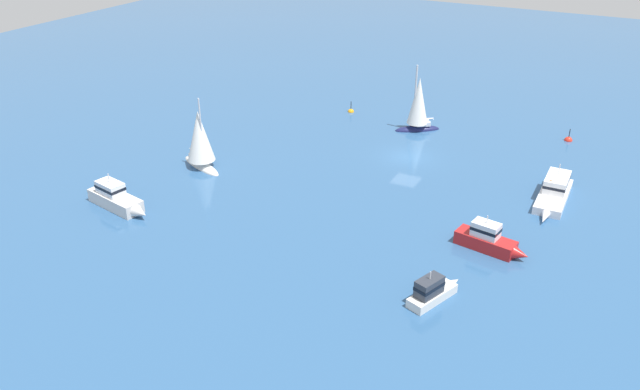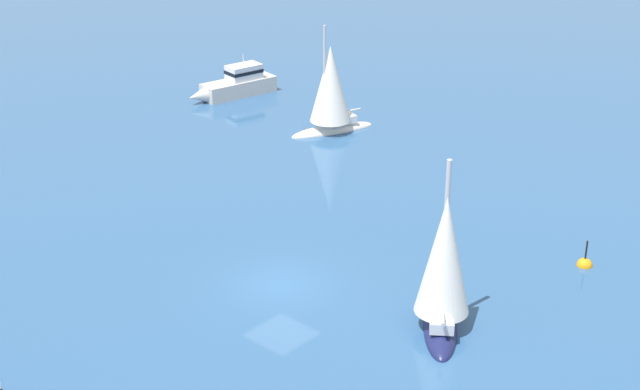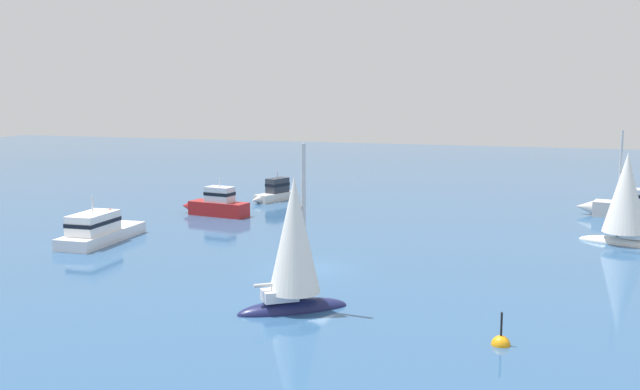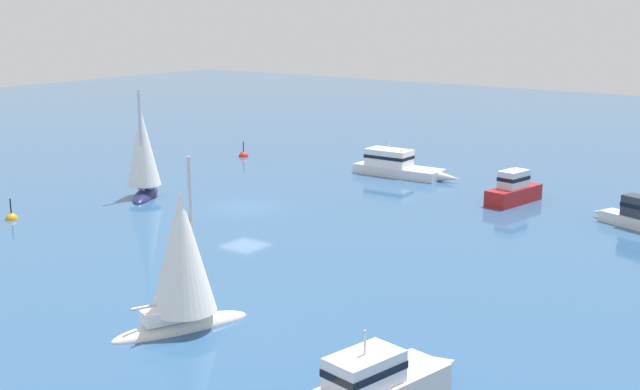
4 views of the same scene
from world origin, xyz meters
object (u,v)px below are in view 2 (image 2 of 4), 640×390
object	(u,v)px
channel_buoy	(584,265)
sloop_1	(443,272)
sloop	(331,92)
launch	(236,84)

from	to	relation	value
channel_buoy	sloop_1	bearing A→B (deg)	-102.25
sloop	sloop_1	xyz separation A→B (m)	(18.22, -14.40, -0.01)
sloop	sloop_1	distance (m)	23.22
launch	sloop	bearing A→B (deg)	94.17
launch	sloop_1	size ratio (longest dim) A/B	0.90
sloop_1	channel_buoy	bearing A→B (deg)	-48.51
launch	channel_buoy	world-z (taller)	launch
sloop_1	channel_buoy	size ratio (longest dim) A/B	4.72
sloop_1	channel_buoy	world-z (taller)	sloop_1
sloop	channel_buoy	bearing A→B (deg)	95.97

